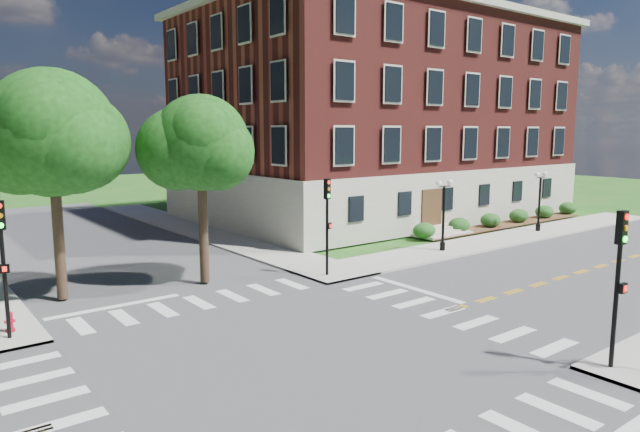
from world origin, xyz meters
TOP-DOWN VIEW (x-y plane):
  - ground at (0.00, 0.00)m, footprint 160.00×160.00m
  - road_ew at (0.00, 0.00)m, footprint 90.00×12.00m
  - road_ns at (0.00, 0.00)m, footprint 12.00×90.00m
  - sidewalk_ne at (15.38, 15.38)m, footprint 34.00×34.00m
  - crosswalk_east at (7.20, 0.00)m, footprint 2.20×10.20m
  - stop_bar_east at (8.80, 3.00)m, footprint 0.40×5.50m
  - main_building at (24.00, 21.99)m, footprint 30.60×22.40m
  - shrub_row at (27.00, 10.80)m, footprint 18.00×2.00m
  - tree_c at (-4.50, 10.99)m, footprint 5.29×5.29m
  - tree_d at (1.56, 9.77)m, footprint 4.43×4.43m
  - traffic_signal_se at (6.88, -6.81)m, footprint 0.32×0.35m
  - traffic_signal_ne at (6.96, 7.22)m, footprint 0.37×0.44m
  - traffic_signal_nw at (-7.17, 7.10)m, footprint 0.37×0.44m
  - twin_lamp_west at (16.09, 7.61)m, footprint 1.36×0.36m
  - twin_lamp_east at (26.69, 7.84)m, footprint 1.36×0.36m
  - fire_hydrant at (-7.03, 7.79)m, footprint 0.35×0.35m

SIDE VIEW (x-z plane):
  - ground at x=0.00m, z-range 0.00..0.00m
  - crosswalk_east at x=7.20m, z-range -0.01..0.01m
  - stop_bar_east at x=8.80m, z-range 0.00..0.00m
  - shrub_row at x=27.00m, z-range -0.65..0.65m
  - road_ew at x=0.00m, z-range 0.00..0.01m
  - road_ns at x=0.00m, z-range 0.00..0.01m
  - sidewalk_ne at x=15.38m, z-range 0.00..0.12m
  - fire_hydrant at x=-7.03m, z-range 0.09..0.84m
  - twin_lamp_west at x=16.09m, z-range 0.41..4.64m
  - twin_lamp_east at x=26.69m, z-range 0.41..4.64m
  - traffic_signal_se at x=6.88m, z-range 0.79..5.59m
  - traffic_signal_ne at x=6.96m, z-range 0.79..5.59m
  - traffic_signal_nw at x=-7.17m, z-range 0.79..5.59m
  - tree_d at x=1.56m, z-range 2.25..11.02m
  - tree_c at x=-4.50m, z-range 2.28..11.94m
  - main_building at x=24.00m, z-range 0.09..16.59m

